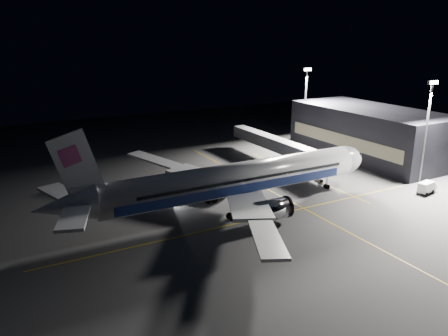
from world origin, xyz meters
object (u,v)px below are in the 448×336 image
floodlight_mast_north (306,99)px  service_truck (427,187)px  floodlight_mast_south (427,123)px  jet_bridge (280,146)px  safety_cone_c (204,183)px  safety_cone_b (225,194)px  baggage_tug (168,199)px  airliner (231,180)px  safety_cone_a (204,196)px

floodlight_mast_north → service_truck: (-4.36, -43.03, -11.16)m
floodlight_mast_north → floodlight_mast_south: 38.00m
service_truck → floodlight_mast_north: bearing=74.5°
jet_bridge → safety_cone_c: bearing=-169.0°
safety_cone_c → floodlight_mast_south: bearing=-26.7°
floodlight_mast_south → floodlight_mast_north: bearing=90.0°
safety_cone_b → safety_cone_c: bearing=93.5°
baggage_tug → safety_cone_b: 10.77m
jet_bridge → safety_cone_c: jet_bridge is taller
floodlight_mast_north → jet_bridge: bearing=-142.3°
airliner → safety_cone_c: bearing=83.7°
jet_bridge → baggage_tug: (-31.62, -10.06, -3.88)m
floodlight_mast_south → safety_cone_c: size_ratio=40.35×
floodlight_mast_south → safety_cone_a: bearing=163.4°
jet_bridge → floodlight_mast_north: floodlight_mast_north is taller
airliner → safety_cone_c: airliner is taller
floodlight_mast_south → safety_cone_b: floodlight_mast_south is taller
floodlight_mast_south → safety_cone_b: 42.59m
floodlight_mast_north → service_truck: bearing=-95.8°
safety_cone_c → service_truck: bearing=-35.3°
baggage_tug → airliner: bearing=-56.1°
safety_cone_a → baggage_tug: bearing=170.1°
safety_cone_c → jet_bridge: bearing=11.0°
service_truck → floodlight_mast_south: bearing=39.3°
floodlight_mast_north → safety_cone_a: bearing=-149.7°
jet_bridge → baggage_tug: 33.41m
safety_cone_a → safety_cone_c: (3.46, 7.05, -0.04)m
baggage_tug → safety_cone_c: size_ratio=4.69×
airliner → floodlight_mast_north: (41.08, 31.99, 7.21)m
floodlight_mast_south → baggage_tug: bearing=164.2°
baggage_tug → safety_cone_a: size_ratio=4.09×
airliner → floodlight_mast_south: size_ratio=2.97×
floodlight_mast_south → service_truck: (-4.36, -5.03, -11.16)m
safety_cone_b → jet_bridge: bearing=29.8°
floodlight_mast_south → service_truck: floodlight_mast_south is taller
airliner → floodlight_mast_south: (41.08, -6.01, 7.21)m
airliner → jet_bridge: 29.31m
service_truck → baggage_tug: 49.11m
service_truck → jet_bridge: bearing=105.4°
floodlight_mast_north → service_truck: size_ratio=4.46×
safety_cone_a → floodlight_mast_north: bearing=30.3°
safety_cone_c → safety_cone_a: bearing=-116.2°
airliner → service_truck: 38.54m
floodlight_mast_south → safety_cone_b: bearing=162.9°
service_truck → safety_cone_b: bearing=144.1°
floodlight_mast_north → baggage_tug: size_ratio=8.60×
jet_bridge → safety_cone_b: (-21.05, -12.06, -4.24)m
floodlight_mast_north → safety_cone_c: floodlight_mast_north is taller
jet_bridge → safety_cone_b: bearing=-150.2°
safety_cone_b → safety_cone_c: size_ratio=1.32×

